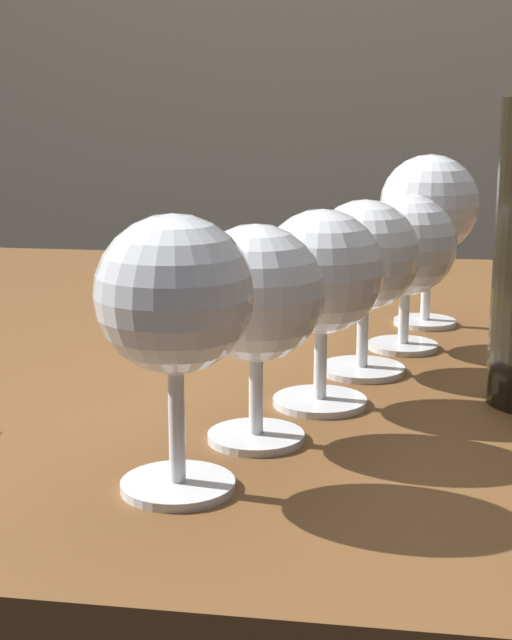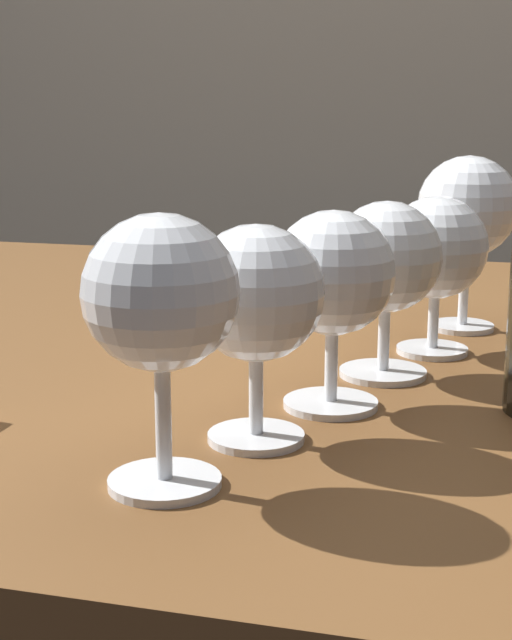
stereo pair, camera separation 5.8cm
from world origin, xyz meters
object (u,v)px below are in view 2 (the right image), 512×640
(wine_glass_merlot, at_px, (161,299))
(wine_glass_chardonnay, at_px, (386,262))
(wine_glass_rose, at_px, (468,210))
(wine_glass_amber, at_px, (333,278))
(wine_glass_pinot, at_px, (436,251))
(wine_glass_white, at_px, (256,297))

(wine_glass_merlot, distance_m, wine_glass_chardonnay, 0.26)
(wine_glass_chardonnay, bearing_deg, wine_glass_rose, 73.50)
(wine_glass_amber, height_order, wine_glass_chardonnay, wine_glass_amber)
(wine_glass_merlot, height_order, wine_glass_amber, wine_glass_merlot)
(wine_glass_pinot, bearing_deg, wine_glass_merlot, -110.11)
(wine_glass_chardonnay, distance_m, wine_glass_rose, 0.18)
(wine_glass_merlot, xyz_separation_m, wine_glass_white, (0.03, 0.08, -0.01))
(wine_glass_white, height_order, wine_glass_pinot, wine_glass_white)
(wine_glass_merlot, xyz_separation_m, wine_glass_amber, (0.06, 0.16, -0.01))
(wine_glass_merlot, xyz_separation_m, wine_glass_pinot, (0.12, 0.33, -0.02))
(wine_glass_white, height_order, wine_glass_rose, wine_glass_rose)
(wine_glass_merlot, height_order, wine_glass_white, wine_glass_merlot)
(wine_glass_amber, bearing_deg, wine_glass_rose, 73.63)
(wine_glass_merlot, bearing_deg, wine_glass_white, 69.85)
(wine_glass_chardonnay, height_order, wine_glass_pinot, wine_glass_chardonnay)
(wine_glass_merlot, relative_size, wine_glass_pinot, 1.15)
(wine_glass_merlot, relative_size, wine_glass_chardonnay, 1.12)
(wine_glass_amber, bearing_deg, wine_glass_chardonnay, 73.89)
(wine_glass_white, distance_m, wine_glass_chardonnay, 0.17)
(wine_glass_rose, bearing_deg, wine_glass_chardonnay, -106.50)
(wine_glass_chardonnay, xyz_separation_m, wine_glass_rose, (0.05, 0.17, 0.02))
(wine_glass_merlot, distance_m, wine_glass_pinot, 0.35)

